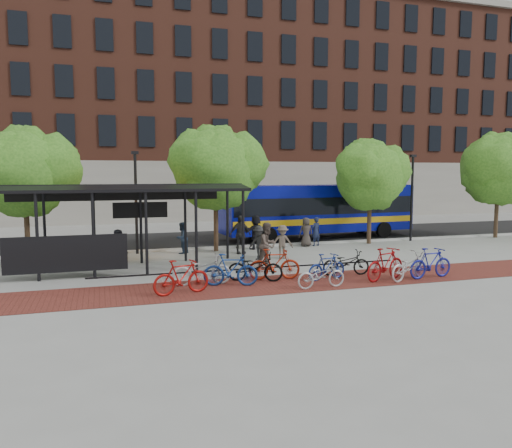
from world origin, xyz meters
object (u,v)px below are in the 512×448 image
object	(u,v)px
bike_1	(181,277)
pedestrian_7	(316,231)
tree_a	(27,169)
bike_2	(202,270)
pedestrian_0	(118,247)
bike_3	(231,270)
bike_5	(274,264)
tree_c	(371,173)
pedestrian_3	(282,242)
bike_11	(431,263)
tree_d	(499,166)
bus	(318,208)
bike_9	(386,264)
bike_8	(346,263)
pedestrian_9	(259,243)
lamp_post_right	(412,195)
lamp_post_left	(136,199)
bus_shelter	(115,199)
bike_4	(255,267)
bike_7	(327,267)
pedestrian_4	(240,235)
pedestrian_6	(306,232)
pedestrian_5	(256,232)
tree_b	(217,165)
bike_6	(321,275)
pedestrian_8	(268,244)
pedestrian_2	(182,238)

from	to	relation	value
bike_1	pedestrian_7	size ratio (longest dim) A/B	1.23
tree_a	bike_2	size ratio (longest dim) A/B	2.87
bike_1	pedestrian_0	world-z (taller)	pedestrian_0
bike_3	bike_5	distance (m)	1.94
bike_3	tree_c	bearing A→B (deg)	-34.50
pedestrian_3	bike_2	bearing A→B (deg)	-131.28
bike_11	pedestrian_3	xyz separation A→B (m)	(-3.92, 5.86, 0.20)
tree_d	bike_11	world-z (taller)	tree_d
bus	bike_9	xyz separation A→B (m)	(-2.70, -12.02, -1.26)
bike_8	pedestrian_3	xyz separation A→B (m)	(-1.06, 4.38, 0.30)
bike_1	pedestrian_9	bearing A→B (deg)	-51.83
lamp_post_right	bike_8	xyz separation A→B (m)	(-8.47, -7.95, -2.24)
lamp_post_left	pedestrian_9	distance (m)	6.68
bus_shelter	bike_5	bearing A→B (deg)	-33.60
tree_d	pedestrian_3	bearing A→B (deg)	-168.02
bike_4	pedestrian_7	bearing A→B (deg)	-15.40
bike_1	bike_7	size ratio (longest dim) A/B	1.16
bike_1	pedestrian_4	world-z (taller)	pedestrian_4
lamp_post_right	bike_5	bearing A→B (deg)	-145.58
bike_11	pedestrian_4	xyz separation A→B (m)	(-5.42, 7.89, 0.37)
bus	pedestrian_6	world-z (taller)	bus
tree_c	bike_2	distance (m)	14.18
lamp_post_left	bike_8	bearing A→B (deg)	-46.54
bike_4	bike_9	size ratio (longest dim) A/B	0.99
bus_shelter	bike_5	size ratio (longest dim) A/B	5.34
bus_shelter	pedestrian_5	distance (m)	8.46
tree_b	bike_2	bearing A→B (deg)	-107.17
pedestrian_4	lamp_post_left	bearing A→B (deg)	155.00
bike_8	pedestrian_0	size ratio (longest dim) A/B	1.19
bike_8	pedestrian_3	bearing A→B (deg)	21.23
bike_6	bike_3	bearing A→B (deg)	63.93
bike_3	pedestrian_7	xyz separation A→B (m)	(7.03, 8.19, 0.21)
tree_a	pedestrian_0	size ratio (longest dim) A/B	3.85
bike_9	tree_d	bearing A→B (deg)	-76.91
bike_1	bike_6	world-z (taller)	bike_1
bike_1	pedestrian_0	size ratio (longest dim) A/B	1.23
bike_3	lamp_post_left	bearing A→B (deg)	35.20
lamp_post_left	pedestrian_8	distance (m)	7.51
lamp_post_left	bike_1	size ratio (longest dim) A/B	2.59
tree_c	bus	distance (m)	4.17
bike_4	pedestrian_9	distance (m)	4.65
pedestrian_3	pedestrian_9	xyz separation A→B (m)	(-1.15, 0.03, 0.00)
bus	pedestrian_0	world-z (taller)	bus
bike_4	bike_2	bearing A→B (deg)	113.57
bike_9	pedestrian_0	bearing A→B (deg)	36.59
bike_2	pedestrian_4	bearing A→B (deg)	-26.45
tree_d	pedestrian_2	size ratio (longest dim) A/B	4.14
pedestrian_2	pedestrian_6	world-z (taller)	pedestrian_6
bike_6	pedestrian_6	xyz separation A→B (m)	(3.45, 9.43, 0.32)
tree_c	pedestrian_3	bearing A→B (deg)	-153.38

